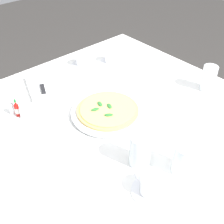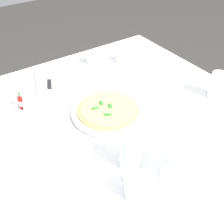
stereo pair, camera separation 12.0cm
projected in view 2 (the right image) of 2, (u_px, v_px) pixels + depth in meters
The scene contains 16 objects.
ground_plane at pixel (115, 215), 1.67m from camera, with size 8.00×8.00×0.00m, color #33302D.
dining_table at pixel (116, 138), 1.28m from camera, with size 1.21×1.21×0.75m.
pizza_plate at pixel (108, 112), 1.22m from camera, with size 0.31×0.31×0.02m.
pizza at pixel (108, 109), 1.21m from camera, with size 0.26×0.26×0.02m.
coffee_cup_right_edge at pixel (123, 58), 1.55m from camera, with size 0.13×0.13×0.07m.
coffee_cup_center_back at pixel (94, 59), 1.55m from camera, with size 0.13×0.13×0.07m.
coffee_cup_far_right at pixel (136, 189), 0.89m from camera, with size 0.13×0.13×0.07m.
water_glass_near_right at pixel (173, 167), 0.93m from camera, with size 0.07×0.07×0.12m.
water_glass_left_edge at pixel (217, 86), 1.29m from camera, with size 0.07×0.07×0.12m.
water_glass_far_left at pixel (130, 154), 0.97m from camera, with size 0.07×0.07×0.13m.
napkin_folded at pixel (50, 82), 1.41m from camera, with size 0.25×0.19×0.02m.
dinner_knife at pixel (49, 79), 1.40m from camera, with size 0.19×0.09×0.01m.
hot_sauce_bottle at pixel (21, 102), 1.23m from camera, with size 0.02×0.02×0.08m.
salt_shaker at pixel (17, 101), 1.25m from camera, with size 0.03×0.03×0.06m.
pepper_shaker at pixel (26, 106), 1.23m from camera, with size 0.03×0.03×0.06m.
menu_card at pixel (155, 79), 1.39m from camera, with size 0.09×0.03×0.06m.
Camera 2 is at (-0.76, 0.53, 1.52)m, focal length 45.65 mm.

